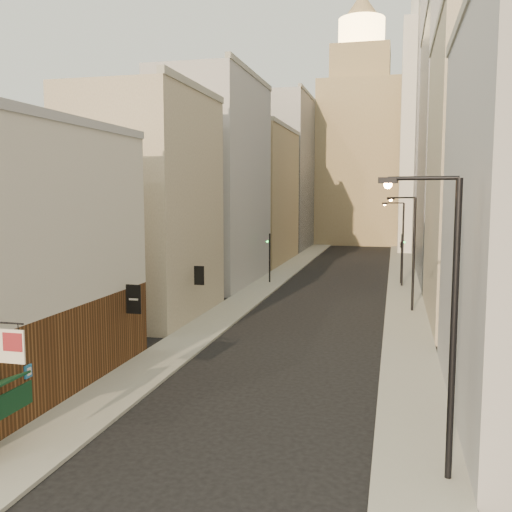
{
  "coord_description": "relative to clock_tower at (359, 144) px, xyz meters",
  "views": [
    {
      "loc": [
        5.53,
        -12.26,
        8.99
      ],
      "look_at": [
        -1.91,
        18.22,
        5.5
      ],
      "focal_mm": 40.0,
      "sensor_mm": 36.0,
      "label": 1
    }
  ],
  "objects": [
    {
      "name": "sidewalk_left",
      "position": [
        -5.5,
        -37.0,
        -17.56
      ],
      "size": [
        3.0,
        140.0,
        0.15
      ],
      "primitive_type": "cube",
      "color": "gray",
      "rests_on": "ground"
    },
    {
      "name": "sidewalk_right",
      "position": [
        7.5,
        -37.0,
        -17.56
      ],
      "size": [
        3.0,
        140.0,
        0.15
      ],
      "primitive_type": "cube",
      "color": "gray",
      "rests_on": "ground"
    },
    {
      "name": "near_building_left",
      "position": [
        -9.99,
        -83.0,
        -11.61
      ],
      "size": [
        8.3,
        23.04,
        12.3
      ],
      "color": "brown",
      "rests_on": "ground"
    },
    {
      "name": "left_bldg_beige",
      "position": [
        -11.0,
        -66.0,
        -9.63
      ],
      "size": [
        8.0,
        12.0,
        16.0
      ],
      "primitive_type": "cube",
      "color": "gray",
      "rests_on": "ground"
    },
    {
      "name": "left_bldg_grey",
      "position": [
        -11.0,
        -50.0,
        -7.63
      ],
      "size": [
        8.0,
        16.0,
        20.0
      ],
      "primitive_type": "cube",
      "color": "#A2A3A8",
      "rests_on": "ground"
    },
    {
      "name": "left_bldg_tan",
      "position": [
        -11.0,
        -32.0,
        -9.13
      ],
      "size": [
        8.0,
        18.0,
        17.0
      ],
      "primitive_type": "cube",
      "color": "#978057",
      "rests_on": "ground"
    },
    {
      "name": "left_bldg_wingrid",
      "position": [
        -11.0,
        -12.0,
        -5.63
      ],
      "size": [
        8.0,
        20.0,
        24.0
      ],
      "primitive_type": "cube",
      "color": "gray",
      "rests_on": "ground"
    },
    {
      "name": "right_bldg_beige",
      "position": [
        13.0,
        -62.0,
        -7.63
      ],
      "size": [
        8.0,
        16.0,
        20.0
      ],
      "primitive_type": "cube",
      "color": "gray",
      "rests_on": "ground"
    },
    {
      "name": "right_bldg_wingrid",
      "position": [
        13.0,
        -42.0,
        -4.63
      ],
      "size": [
        8.0,
        20.0,
        26.0
      ],
      "primitive_type": "cube",
      "color": "gray",
      "rests_on": "ground"
    },
    {
      "name": "highrise",
      "position": [
        19.0,
        -14.0,
        8.02
      ],
      "size": [
        21.0,
        23.0,
        51.2
      ],
      "color": "gray",
      "rests_on": "ground"
    },
    {
      "name": "clock_tower",
      "position": [
        0.0,
        0.0,
        0.0
      ],
      "size": [
        14.0,
        14.0,
        44.9
      ],
      "color": "#978057",
      "rests_on": "ground"
    },
    {
      "name": "white_tower",
      "position": [
        11.0,
        -14.0,
        0.97
      ],
      "size": [
        8.0,
        8.0,
        41.5
      ],
      "color": "silver",
      "rests_on": "ground"
    },
    {
      "name": "streetlamp_near",
      "position": [
        8.1,
        -86.38,
        -12.21
      ],
      "size": [
        2.47,
        0.67,
        9.49
      ],
      "rotation": [
        0.0,
        0.0,
        -0.19
      ],
      "color": "black",
      "rests_on": "ground"
    },
    {
      "name": "streetlamp_mid",
      "position": [
        7.75,
        -60.44,
        -12.67
      ],
      "size": [
        2.15,
        1.05,
        8.69
      ],
      "rotation": [
        0.0,
        0.0,
        0.4
      ],
      "color": "black",
      "rests_on": "ground"
    },
    {
      "name": "streetlamp_far",
      "position": [
        7.1,
        -48.71,
        -13.01
      ],
      "size": [
        2.11,
        0.47,
        8.09
      ],
      "rotation": [
        0.0,
        0.0,
        0.14
      ],
      "color": "black",
      "rests_on": "ground"
    },
    {
      "name": "traffic_light_left",
      "position": [
        -5.44,
        -49.53,
        -14.26
      ],
      "size": [
        0.53,
        0.4,
        5.0
      ],
      "rotation": [
        0.0,
        0.0,
        3.3
      ],
      "color": "black",
      "rests_on": "ground"
    },
    {
      "name": "traffic_light_right",
      "position": [
        7.24,
        -47.17,
        -13.9
      ],
      "size": [
        0.66,
        0.66,
        5.0
      ],
      "rotation": [
        0.0,
        0.0,
        3.45
      ],
      "color": "black",
      "rests_on": "ground"
    }
  ]
}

